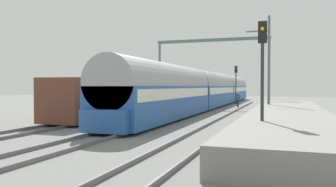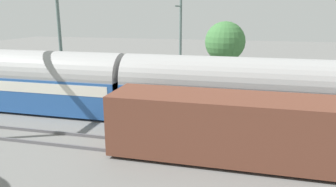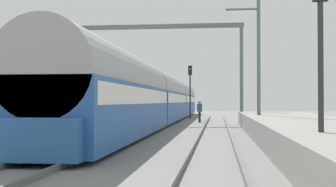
# 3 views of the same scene
# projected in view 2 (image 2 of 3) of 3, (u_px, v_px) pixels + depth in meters

# --- Properties ---
(ground) EXTENTS (120.00, 120.00, 0.00)m
(ground) POSITION_uv_depth(u_px,v_px,m) (301.00, 131.00, 17.47)
(ground) COLOR slate
(track_far_west) EXTENTS (1.52, 60.00, 0.16)m
(track_far_west) POSITION_uv_depth(u_px,v_px,m) (317.00, 166.00, 13.33)
(track_far_west) COLOR #5E5C60
(track_far_west) RESTS_ON ground
(track_west) EXTENTS (1.52, 60.00, 0.16)m
(track_west) POSITION_uv_depth(u_px,v_px,m) (301.00, 130.00, 17.46)
(track_west) COLOR #5E5C60
(track_west) RESTS_ON ground
(track_east) EXTENTS (1.52, 60.00, 0.16)m
(track_east) POSITION_uv_depth(u_px,v_px,m) (291.00, 107.00, 21.58)
(track_east) COLOR #5E5C60
(track_east) RESTS_ON ground
(platform) EXTENTS (4.40, 28.00, 0.90)m
(platform) POSITION_uv_depth(u_px,v_px,m) (260.00, 88.00, 25.55)
(platform) COLOR gray
(platform) RESTS_ON ground
(passenger_train) EXTENTS (2.93, 49.20, 3.82)m
(passenger_train) POSITION_uv_depth(u_px,v_px,m) (11.00, 79.00, 21.34)
(passenger_train) COLOR #28569E
(passenger_train) RESTS_ON ground
(freight_car) EXTENTS (2.80, 13.00, 2.70)m
(freight_car) POSITION_uv_depth(u_px,v_px,m) (258.00, 130.00, 13.57)
(freight_car) COLOR brown
(freight_car) RESTS_ON ground
(person_crossing) EXTENTS (0.42, 0.27, 1.73)m
(person_crossing) POSITION_uv_depth(u_px,v_px,m) (45.00, 84.00, 24.41)
(person_crossing) COLOR #262626
(person_crossing) RESTS_ON ground
(catenary_gantry) EXTENTS (13.18, 0.28, 7.86)m
(catenary_gantry) POSITION_uv_depth(u_px,v_px,m) (2.00, 23.00, 20.46)
(catenary_gantry) COLOR slate
(catenary_gantry) RESTS_ON ground
(catenary_pole_east_mid) EXTENTS (1.90, 0.20, 8.00)m
(catenary_pole_east_mid) POSITION_uv_depth(u_px,v_px,m) (180.00, 42.00, 24.74)
(catenary_pole_east_mid) COLOR slate
(catenary_pole_east_mid) RESTS_ON ground
(tree_east_background) EXTENTS (3.91, 3.91, 5.56)m
(tree_east_background) POSITION_uv_depth(u_px,v_px,m) (225.00, 42.00, 30.86)
(tree_east_background) COLOR #4C3826
(tree_east_background) RESTS_ON ground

